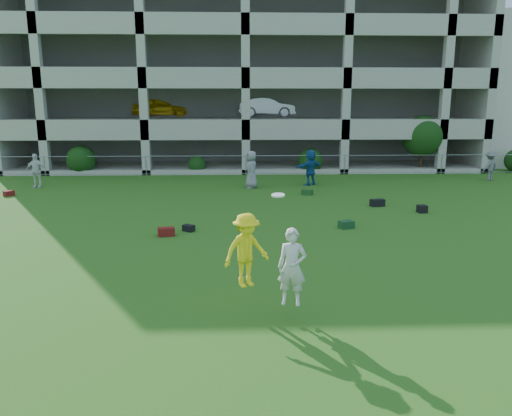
{
  "coord_description": "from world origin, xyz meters",
  "views": [
    {
      "loc": [
        -0.52,
        -10.97,
        4.43
      ],
      "look_at": [
        0.01,
        3.0,
        1.4
      ],
      "focal_mm": 35.0,
      "sensor_mm": 36.0,
      "label": 1
    }
  ],
  "objects_px": {
    "bystander_f": "(490,166)",
    "frisbee_contest": "(259,255)",
    "parking_garage": "(243,79)",
    "bystander_d": "(310,167)",
    "crate_d": "(422,209)",
    "bystander_b": "(36,171)",
    "bystander_c": "(251,169)"
  },
  "relations": [
    {
      "from": "bystander_f",
      "to": "frisbee_contest",
      "type": "distance_m",
      "value": 22.09
    },
    {
      "from": "bystander_f",
      "to": "parking_garage",
      "type": "relative_size",
      "value": 0.05
    },
    {
      "from": "bystander_d",
      "to": "frisbee_contest",
      "type": "height_order",
      "value": "frisbee_contest"
    },
    {
      "from": "bystander_b",
      "to": "bystander_d",
      "type": "bearing_deg",
      "value": -1.33
    },
    {
      "from": "bystander_f",
      "to": "parking_garage",
      "type": "xyz_separation_m",
      "value": [
        -13.64,
        11.4,
        5.2
      ]
    },
    {
      "from": "bystander_b",
      "to": "parking_garage",
      "type": "distance_m",
      "value": 17.56
    },
    {
      "from": "crate_d",
      "to": "bystander_b",
      "type": "bearing_deg",
      "value": 159.72
    },
    {
      "from": "bystander_c",
      "to": "crate_d",
      "type": "relative_size",
      "value": 5.47
    },
    {
      "from": "bystander_c",
      "to": "parking_garage",
      "type": "bearing_deg",
      "value": 172.62
    },
    {
      "from": "bystander_b",
      "to": "bystander_d",
      "type": "distance_m",
      "value": 14.25
    },
    {
      "from": "crate_d",
      "to": "bystander_d",
      "type": "bearing_deg",
      "value": 117.62
    },
    {
      "from": "bystander_f",
      "to": "crate_d",
      "type": "bearing_deg",
      "value": 21.54
    },
    {
      "from": "bystander_d",
      "to": "bystander_f",
      "type": "height_order",
      "value": "bystander_d"
    },
    {
      "from": "bystander_f",
      "to": "bystander_d",
      "type": "bearing_deg",
      "value": -21.82
    },
    {
      "from": "bystander_c",
      "to": "parking_garage",
      "type": "relative_size",
      "value": 0.06
    },
    {
      "from": "bystander_c",
      "to": "bystander_d",
      "type": "height_order",
      "value": "bystander_c"
    },
    {
      "from": "bystander_f",
      "to": "frisbee_contest",
      "type": "relative_size",
      "value": 0.7
    },
    {
      "from": "bystander_d",
      "to": "parking_garage",
      "type": "height_order",
      "value": "parking_garage"
    },
    {
      "from": "bystander_d",
      "to": "parking_garage",
      "type": "distance_m",
      "value": 13.95
    },
    {
      "from": "parking_garage",
      "to": "bystander_f",
      "type": "bearing_deg",
      "value": -39.91
    },
    {
      "from": "frisbee_contest",
      "to": "parking_garage",
      "type": "relative_size",
      "value": 0.08
    },
    {
      "from": "frisbee_contest",
      "to": "bystander_c",
      "type": "bearing_deg",
      "value": 88.93
    },
    {
      "from": "frisbee_contest",
      "to": "parking_garage",
      "type": "distance_m",
      "value": 29.1
    },
    {
      "from": "bystander_b",
      "to": "bystander_d",
      "type": "xyz_separation_m",
      "value": [
        14.25,
        0.22,
        0.07
      ]
    },
    {
      "from": "bystander_c",
      "to": "bystander_f",
      "type": "relative_size",
      "value": 1.18
    },
    {
      "from": "frisbee_contest",
      "to": "bystander_f",
      "type": "bearing_deg",
      "value": 51.6
    },
    {
      "from": "bystander_d",
      "to": "parking_garage",
      "type": "relative_size",
      "value": 0.06
    },
    {
      "from": "bystander_b",
      "to": "crate_d",
      "type": "height_order",
      "value": "bystander_b"
    },
    {
      "from": "bystander_c",
      "to": "frisbee_contest",
      "type": "relative_size",
      "value": 0.83
    },
    {
      "from": "bystander_d",
      "to": "crate_d",
      "type": "xyz_separation_m",
      "value": [
        3.56,
        -6.8,
        -0.79
      ]
    },
    {
      "from": "bystander_b",
      "to": "parking_garage",
      "type": "xyz_separation_m",
      "value": [
        10.9,
        12.78,
        5.14
      ]
    },
    {
      "from": "bystander_d",
      "to": "bystander_f",
      "type": "distance_m",
      "value": 10.35
    }
  ]
}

